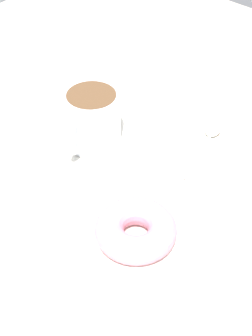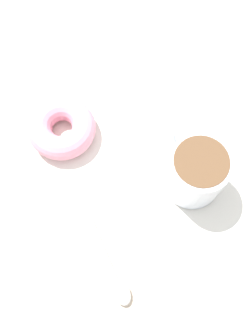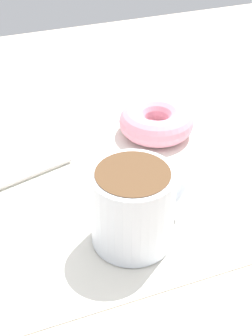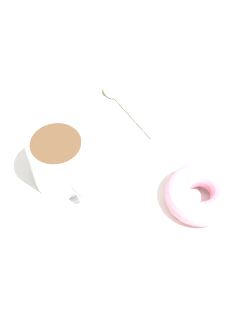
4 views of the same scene
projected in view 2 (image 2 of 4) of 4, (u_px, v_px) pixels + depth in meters
ground_plane at (142, 187)px, 60.09cm from camera, size 120.00×120.00×2.00cm
napkin at (126, 173)px, 59.72cm from camera, size 36.02×36.02×0.30cm
coffee_cup at (196, 171)px, 54.69cm from camera, size 8.92×12.19×9.06cm
donut at (62, 128)px, 60.15cm from camera, size 10.98×10.98×3.87cm
spoon at (115, 278)px, 53.59cm from camera, size 5.27×14.63×0.90cm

